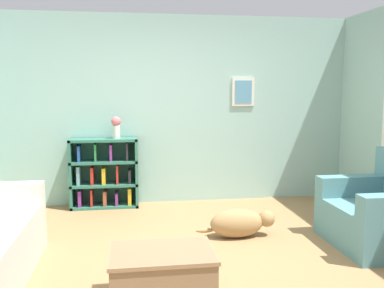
{
  "coord_description": "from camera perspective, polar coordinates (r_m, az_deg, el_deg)",
  "views": [
    {
      "loc": [
        -0.61,
        -3.72,
        1.58
      ],
      "look_at": [
        0.0,
        0.4,
        1.05
      ],
      "focal_mm": 40.0,
      "sensor_mm": 36.0,
      "label": 1
    }
  ],
  "objects": [
    {
      "name": "ground_plane",
      "position": [
        4.09,
        0.86,
        -15.48
      ],
      "size": [
        14.0,
        14.0,
        0.0
      ],
      "primitive_type": "plane",
      "color": "#997047"
    },
    {
      "name": "wall_back",
      "position": [
        6.01,
        -2.59,
        4.58
      ],
      "size": [
        5.6,
        0.13,
        2.6
      ],
      "color": "#93BCB2",
      "rests_on": "ground_plane"
    },
    {
      "name": "bookshelf",
      "position": [
        5.9,
        -11.62,
        -3.96
      ],
      "size": [
        0.9,
        0.29,
        0.93
      ],
      "color": "#2D6B56",
      "rests_on": "ground_plane"
    },
    {
      "name": "recliner_chair",
      "position": [
        4.8,
        24.14,
        -8.44
      ],
      "size": [
        0.89,
        1.03,
        0.95
      ],
      "color": "slate",
      "rests_on": "ground_plane"
    },
    {
      "name": "coffee_table",
      "position": [
        3.34,
        -4.02,
        -16.97
      ],
      "size": [
        0.78,
        0.55,
        0.4
      ],
      "color": "#846647",
      "rests_on": "ground_plane"
    },
    {
      "name": "dog",
      "position": [
        4.7,
        6.35,
        -10.39
      ],
      "size": [
        0.86,
        0.28,
        0.31
      ],
      "color": "#9E7A4C",
      "rests_on": "ground_plane"
    },
    {
      "name": "vase",
      "position": [
        5.78,
        -10.08,
        2.38
      ],
      "size": [
        0.13,
        0.13,
        0.29
      ],
      "color": "silver",
      "rests_on": "bookshelf"
    }
  ]
}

